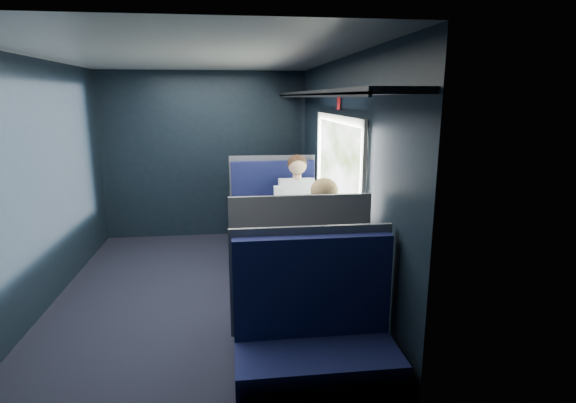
{
  "coord_description": "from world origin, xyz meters",
  "views": [
    {
      "loc": [
        0.37,
        -4.24,
        1.95
      ],
      "look_at": [
        0.9,
        0.0,
        0.95
      ],
      "focal_mm": 28.0,
      "sensor_mm": 36.0,
      "label": 1
    }
  ],
  "objects": [
    {
      "name": "man",
      "position": [
        1.1,
        0.7,
        0.72
      ],
      "size": [
        0.53,
        0.56,
        1.32
      ],
      "color": "black",
      "rests_on": "ground"
    },
    {
      "name": "ground",
      "position": [
        0.0,
        0.0,
        -0.01
      ],
      "size": [
        2.8,
        4.2,
        0.01
      ],
      "primitive_type": "cube",
      "color": "black"
    },
    {
      "name": "seat_row_front",
      "position": [
        0.85,
        1.8,
        0.41
      ],
      "size": [
        1.04,
        0.51,
        1.16
      ],
      "color": "#0D113B",
      "rests_on": "ground"
    },
    {
      "name": "cup",
      "position": [
        1.27,
        0.38,
        0.78
      ],
      "size": [
        0.06,
        0.06,
        0.08
      ],
      "primitive_type": "cylinder",
      "color": "white",
      "rests_on": "table"
    },
    {
      "name": "room_shell",
      "position": [
        0.02,
        0.0,
        1.48
      ],
      "size": [
        3.0,
        4.4,
        2.4
      ],
      "color": "black",
      "rests_on": "ground"
    },
    {
      "name": "laptop",
      "position": [
        1.22,
        0.03,
        0.81
      ],
      "size": [
        0.32,
        0.37,
        0.25
      ],
      "color": "silver",
      "rests_on": "table"
    },
    {
      "name": "papers",
      "position": [
        1.09,
        0.1,
        0.74
      ],
      "size": [
        0.67,
        0.9,
        0.01
      ],
      "primitive_type": "cube",
      "rotation": [
        0.0,
        0.0,
        0.1
      ],
      "color": "white",
      "rests_on": "table"
    },
    {
      "name": "woman",
      "position": [
        1.1,
        -0.71,
        0.73
      ],
      "size": [
        0.53,
        0.56,
        1.32
      ],
      "color": "black",
      "rests_on": "ground"
    },
    {
      "name": "seat_bay_far",
      "position": [
        0.85,
        -0.87,
        0.41
      ],
      "size": [
        1.04,
        0.62,
        1.26
      ],
      "color": "#0D113B",
      "rests_on": "ground"
    },
    {
      "name": "table",
      "position": [
        1.03,
        0.0,
        0.66
      ],
      "size": [
        0.62,
        1.0,
        0.74
      ],
      "color": "#54565E",
      "rests_on": "ground"
    },
    {
      "name": "seat_row_back",
      "position": [
        0.85,
        -1.8,
        0.41
      ],
      "size": [
        1.04,
        0.51,
        1.16
      ],
      "color": "#0D113B",
      "rests_on": "ground"
    },
    {
      "name": "seat_bay_near",
      "position": [
        0.84,
        0.87,
        0.42
      ],
      "size": [
        1.04,
        0.62,
        1.26
      ],
      "color": "#0D113B",
      "rests_on": "ground"
    },
    {
      "name": "bottle_small",
      "position": [
        1.27,
        0.19,
        0.84
      ],
      "size": [
        0.07,
        0.07,
        0.23
      ],
      "color": "silver",
      "rests_on": "table"
    }
  ]
}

